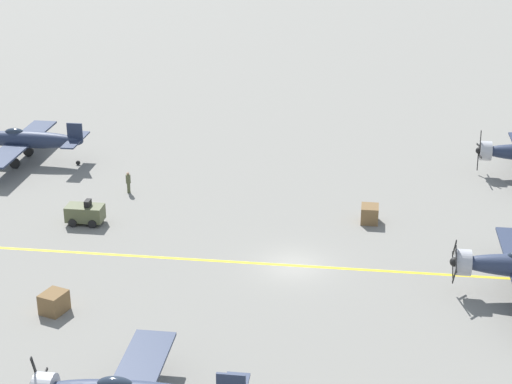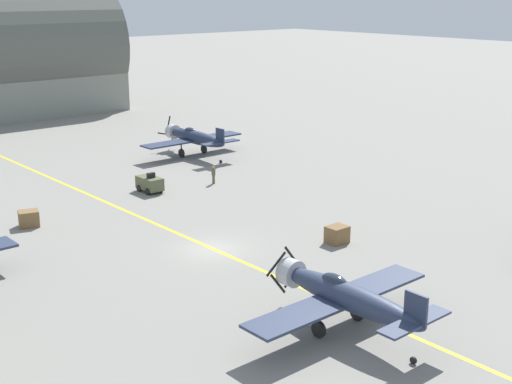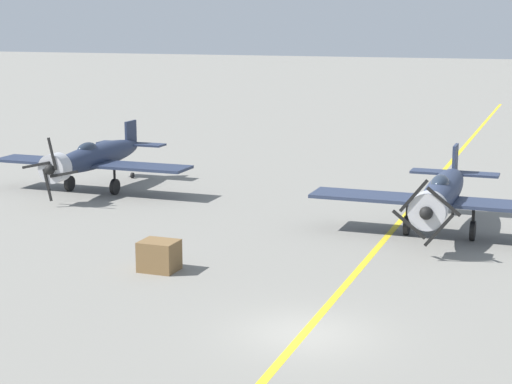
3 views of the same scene
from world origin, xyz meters
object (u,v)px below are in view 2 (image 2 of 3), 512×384
(airplane_far_right, at_px, (194,137))
(supply_crate_by_tanker, at_px, (337,234))
(supply_crate_outboard, at_px, (29,219))
(ground_crew_walking, at_px, (213,174))
(airplane_near_center, at_px, (344,296))
(tow_tractor, at_px, (150,183))

(airplane_far_right, distance_m, supply_crate_by_tanker, 30.14)
(supply_crate_by_tanker, bearing_deg, supply_crate_outboard, 130.22)
(supply_crate_by_tanker, bearing_deg, ground_crew_walking, 80.44)
(airplane_near_center, distance_m, supply_crate_by_tanker, 13.71)
(airplane_near_center, xyz_separation_m, supply_crate_outboard, (-5.31, 27.34, -1.40))
(supply_crate_by_tanker, xyz_separation_m, supply_crate_outboard, (-15.06, 17.81, -0.00))
(supply_crate_by_tanker, bearing_deg, airplane_far_right, 73.50)
(tow_tractor, distance_m, supply_crate_outboard, 12.36)
(airplane_near_center, distance_m, tow_tractor, 30.26)
(airplane_far_right, xyz_separation_m, supply_crate_outboard, (-23.62, -11.06, -1.40))
(ground_crew_walking, xyz_separation_m, supply_crate_outboard, (-18.17, -0.62, -0.31))
(ground_crew_walking, bearing_deg, tow_tractor, 166.04)
(ground_crew_walking, distance_m, supply_crate_by_tanker, 18.69)
(airplane_far_right, height_order, ground_crew_walking, airplane_far_right)
(airplane_far_right, distance_m, ground_crew_walking, 11.82)
(airplane_far_right, height_order, tow_tractor, airplane_far_right)
(tow_tractor, bearing_deg, airplane_far_right, 38.03)
(ground_crew_walking, height_order, supply_crate_outboard, ground_crew_walking)
(airplane_near_center, height_order, ground_crew_walking, airplane_near_center)
(ground_crew_walking, bearing_deg, airplane_far_right, 62.44)
(supply_crate_by_tanker, relative_size, supply_crate_outboard, 1.00)
(tow_tractor, height_order, supply_crate_by_tanker, tow_tractor)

